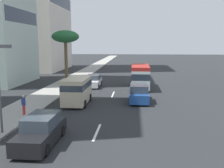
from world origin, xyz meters
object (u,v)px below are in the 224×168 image
object	(u,v)px
minibus_second	(140,76)
palm_tree	(65,38)
car_third	(41,131)
car_fifth	(139,94)
street_lamp	(0,77)
car_lead	(93,81)
van_fourth	(77,89)
pedestrian_near_lamp	(24,104)

from	to	relation	value
minibus_second	palm_tree	distance (m)	11.91
car_third	car_fifth	bearing A→B (deg)	153.24
minibus_second	car_third	size ratio (longest dim) A/B	1.35
car_third	street_lamp	bearing A→B (deg)	-113.19
car_lead	van_fourth	world-z (taller)	van_fourth
van_fourth	car_fifth	distance (m)	6.03
minibus_second	van_fourth	xyz separation A→B (m)	(-9.08, 6.06, -0.18)
minibus_second	van_fourth	world-z (taller)	minibus_second
pedestrian_near_lamp	palm_tree	bearing A→B (deg)	138.47
minibus_second	street_lamp	world-z (taller)	street_lamp
minibus_second	car_third	bearing A→B (deg)	162.49
car_fifth	van_fourth	bearing A→B (deg)	104.69
van_fourth	palm_tree	size ratio (longest dim) A/B	0.63
car_lead	car_third	distance (m)	19.49
car_fifth	palm_tree	size ratio (longest dim) A/B	0.61
van_fourth	palm_tree	distance (m)	13.98
palm_tree	street_lamp	xyz separation A→B (m)	(-20.82, -1.57, -2.82)
car_lead	car_third	world-z (taller)	car_third
van_fourth	street_lamp	size ratio (longest dim) A/B	0.84
car_third	minibus_second	bearing A→B (deg)	162.49
van_fourth	palm_tree	world-z (taller)	palm_tree
car_lead	car_fifth	world-z (taller)	car_fifth
car_third	van_fourth	bearing A→B (deg)	-179.28
street_lamp	van_fourth	bearing A→B (deg)	-17.91
palm_tree	minibus_second	bearing A→B (deg)	-107.23
car_lead	pedestrian_near_lamp	xyz separation A→B (m)	(-14.17, 3.22, 0.26)
car_fifth	street_lamp	xyz separation A→B (m)	(-10.04, 8.56, 2.84)
minibus_second	van_fourth	distance (m)	10.92
minibus_second	car_fifth	size ratio (longest dim) A/B	1.38
pedestrian_near_lamp	street_lamp	size ratio (longest dim) A/B	0.28
car_third	car_fifth	xyz separation A→B (m)	(11.27, -5.68, 0.02)
minibus_second	car_third	xyz separation A→B (m)	(-18.83, 5.94, -0.82)
street_lamp	car_fifth	bearing A→B (deg)	-40.44
minibus_second	car_fifth	distance (m)	7.61
car_third	car_fifth	distance (m)	12.62
car_third	palm_tree	xyz separation A→B (m)	(22.05, 4.44, 5.67)
minibus_second	car_lead	bearing A→B (deg)	83.86
car_fifth	pedestrian_near_lamp	distance (m)	10.85
van_fourth	car_third	bearing A→B (deg)	0.72
minibus_second	car_third	world-z (taller)	minibus_second
car_lead	pedestrian_near_lamp	size ratio (longest dim) A/B	2.74
car_lead	car_third	size ratio (longest dim) A/B	0.93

